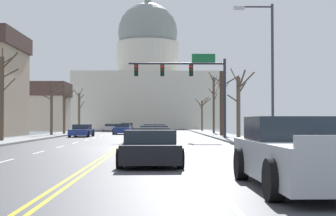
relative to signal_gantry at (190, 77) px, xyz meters
The scene contains 23 objects.
ground 14.63m from the signal_gantry, 110.38° to the right, with size 20.00×180.00×0.20m.
signal_gantry is the anchor object (origin of this frame).
street_lamp_right 14.52m from the signal_gantry, 77.50° to the right, with size 2.11×0.24×7.52m.
capitol_building 64.72m from the signal_gantry, 94.25° to the left, with size 29.32×19.21×28.96m.
sedan_near_00 6.99m from the signal_gantry, 121.61° to the right, with size 2.03×4.27×1.28m.
sedan_near_01 11.66m from the signal_gantry, 105.39° to the right, with size 2.10×4.46×1.24m.
sedan_near_02 18.04m from the signal_gantry, 99.62° to the right, with size 2.16×4.42×1.18m.
sedan_near_03 23.78m from the signal_gantry, 97.07° to the right, with size 2.20×4.40×1.19m.
pickup_truck_near_04 29.35m from the signal_gantry, 89.01° to the right, with size 2.26×5.69×1.59m.
sedan_oncoming_00 13.36m from the signal_gantry, 142.11° to the left, with size 2.03×4.71×1.18m.
sedan_oncoming_01 18.64m from the signal_gantry, 111.49° to the left, with size 2.11×4.37×1.20m.
sedan_oncoming_02 27.13m from the signal_gantry, 104.60° to the left, with size 1.98×4.32×1.27m.
sedan_oncoming_03 37.78m from the signal_gantry, 105.24° to the left, with size 2.11×4.70×1.09m.
flank_building_00 43.12m from the signal_gantry, 122.61° to the left, with size 13.70×7.30×7.40m.
bare_tree_00 18.00m from the signal_gantry, 77.47° to the left, with size 1.54×2.19×6.98m.
bare_tree_01 14.54m from the signal_gantry, 159.89° to the right, with size 2.32×1.21×6.64m.
bare_tree_02 9.18m from the signal_gantry, 66.20° to the left, with size 2.69×2.24×6.26m.
bare_tree_03 16.55m from the signal_gantry, 143.60° to the left, with size 2.49×2.11×5.40m.
bare_tree_04 34.22m from the signal_gantry, 83.21° to the left, with size 2.35×1.41×5.00m.
bare_tree_05 19.30m from the signal_gantry, 131.85° to the left, with size 1.54×2.59×5.42m.
bare_tree_06 6.50m from the signal_gantry, 59.17° to the right, with size 1.71×2.18×5.17m.
bare_tree_07 26.86m from the signal_gantry, 118.31° to the left, with size 1.35×2.06×5.57m.
pedestrian_00 12.10m from the signal_gantry, 68.67° to the right, with size 0.35×0.34×1.69m.
Camera 1 is at (2.19, -27.08, 1.48)m, focal length 52.97 mm.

